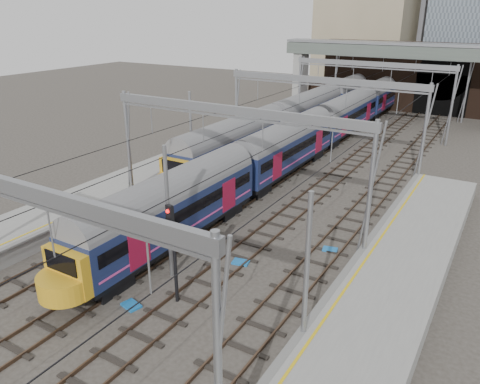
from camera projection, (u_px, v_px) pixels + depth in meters
The scene contains 12 objects.
ground at pixel (146, 294), 22.67m from camera, with size 160.00×160.00×0.00m, color #38332D.
platform_left at pixel (49, 220), 29.33m from camera, with size 4.32×55.00×1.12m.
tracks at pixel (282, 195), 34.67m from camera, with size 14.40×80.00×0.22m.
overhead_line at pixel (320, 94), 37.47m from camera, with size 16.80×80.00×8.00m.
retaining_wall at pixel (415, 79), 61.98m from camera, with size 28.00×2.75×9.00m.
overbridge at pixel (396, 59), 56.83m from camera, with size 28.00×3.00×9.25m.
train_main at pixel (320, 128), 44.41m from camera, with size 2.59×60.00×4.53m.
train_second at pixel (331, 101), 57.32m from camera, with size 2.67×61.80×4.64m.
signal_near_centre at pixel (173, 242), 20.95m from camera, with size 0.38×0.47×5.00m.
equip_cover_a at pixel (131, 305), 21.72m from camera, with size 0.90×0.63×0.11m, color #1868B5.
equip_cover_b at pixel (241, 262), 25.44m from camera, with size 0.89×0.63×0.10m, color #1868B5.
equip_cover_c at pixel (330, 249), 26.80m from camera, with size 0.82×0.58×0.10m, color #1868B5.
Camera 1 is at (13.81, -14.25, 12.87)m, focal length 35.00 mm.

